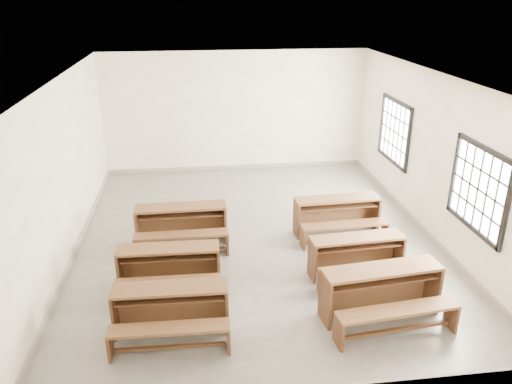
{
  "coord_description": "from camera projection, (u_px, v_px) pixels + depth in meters",
  "views": [
    {
      "loc": [
        -1.14,
        -8.86,
        4.64
      ],
      "look_at": [
        0.0,
        0.0,
        1.0
      ],
      "focal_mm": 35.0,
      "sensor_mm": 36.0,
      "label": 1
    }
  ],
  "objects": [
    {
      "name": "desk_set_2",
      "position": [
        181.0,
        223.0,
        9.63
      ],
      "size": [
        1.75,
        0.91,
        0.78
      ],
      "rotation": [
        0.0,
        0.0,
        0.0
      ],
      "color": "brown",
      "rests_on": "ground"
    },
    {
      "name": "desk_set_5",
      "position": [
        337.0,
        213.0,
        10.04
      ],
      "size": [
        1.75,
        0.96,
        0.77
      ],
      "rotation": [
        0.0,
        0.0,
        0.04
      ],
      "color": "brown",
      "rests_on": "ground"
    },
    {
      "name": "room",
      "position": [
        261.0,
        135.0,
        9.23
      ],
      "size": [
        8.5,
        8.5,
        3.2
      ],
      "color": "gray",
      "rests_on": "ground"
    },
    {
      "name": "desk_set_4",
      "position": [
        358.0,
        254.0,
        8.56
      ],
      "size": [
        1.67,
        0.94,
        0.73
      ],
      "rotation": [
        0.0,
        0.0,
        0.06
      ],
      "color": "brown",
      "rests_on": "ground"
    },
    {
      "name": "desk_set_1",
      "position": [
        169.0,
        266.0,
        8.18
      ],
      "size": [
        1.68,
        0.9,
        0.75
      ],
      "rotation": [
        0.0,
        0.0,
        -0.03
      ],
      "color": "brown",
      "rests_on": "ground"
    },
    {
      "name": "desk_set_3",
      "position": [
        382.0,
        290.0,
        7.45
      ],
      "size": [
        1.89,
        1.11,
        0.81
      ],
      "rotation": [
        0.0,
        0.0,
        0.1
      ],
      "color": "brown",
      "rests_on": "ground"
    },
    {
      "name": "desk_set_0",
      "position": [
        171.0,
        308.0,
        7.11
      ],
      "size": [
        1.66,
        0.9,
        0.74
      ],
      "rotation": [
        0.0,
        0.0,
        -0.03
      ],
      "color": "brown",
      "rests_on": "ground"
    }
  ]
}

